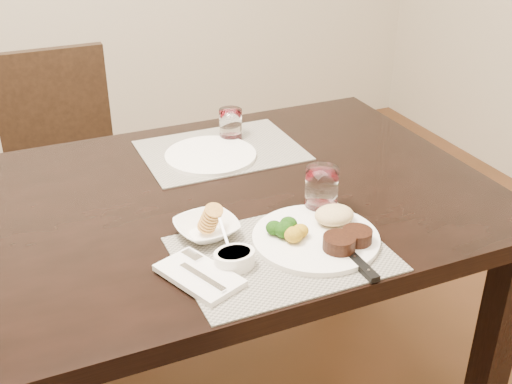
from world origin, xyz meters
name	(u,v)px	position (x,y,z in m)	size (l,w,h in m)	color
dining_table	(114,244)	(0.00, 0.00, 0.67)	(2.00, 1.00, 0.75)	black
chair_far	(64,159)	(0.00, 0.93, 0.50)	(0.42, 0.42, 0.90)	black
placemat_near	(282,254)	(0.31, -0.32, 0.75)	(0.46, 0.34, 0.00)	gray
placemat_far	(221,150)	(0.39, 0.25, 0.75)	(0.46, 0.34, 0.00)	gray
dinner_plate	(322,234)	(0.42, -0.31, 0.77)	(0.29, 0.29, 0.05)	white
napkin_fork	(199,275)	(0.11, -0.34, 0.76)	(0.17, 0.21, 0.02)	white
steak_knife	(354,259)	(0.44, -0.41, 0.76)	(0.02, 0.26, 0.01)	white
cracker_bowl	(207,228)	(0.19, -0.18, 0.77)	(0.16, 0.16, 0.06)	white
sauce_ramekin	(234,258)	(0.20, -0.32, 0.77)	(0.09, 0.14, 0.07)	white
wine_glass_near	(321,191)	(0.49, -0.18, 0.80)	(0.08, 0.08, 0.11)	white
far_plate	(211,155)	(0.34, 0.21, 0.76)	(0.27, 0.27, 0.01)	white
wine_glass_far	(231,126)	(0.44, 0.32, 0.80)	(0.07, 0.07, 0.10)	white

